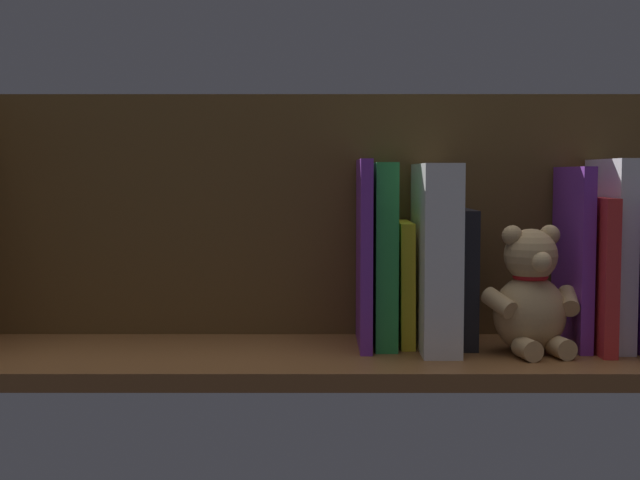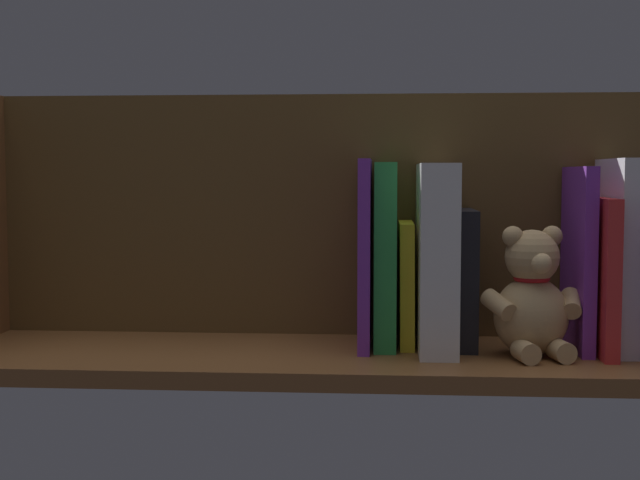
% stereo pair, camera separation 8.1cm
% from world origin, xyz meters
% --- Properties ---
extents(ground_plane, '(1.00, 0.28, 0.02)m').
position_xyz_m(ground_plane, '(0.00, 0.00, -0.01)').
color(ground_plane, brown).
extents(shelf_back_panel, '(1.00, 0.02, 0.34)m').
position_xyz_m(shelf_back_panel, '(0.00, -0.12, 0.17)').
color(shelf_back_panel, brown).
rests_on(shelf_back_panel, ground_plane).
extents(book_1, '(0.03, 0.15, 0.25)m').
position_xyz_m(book_1, '(-0.38, -0.03, 0.12)').
color(book_1, silver).
rests_on(book_1, ground_plane).
extents(book_2, '(0.02, 0.17, 0.20)m').
position_xyz_m(book_2, '(-0.36, -0.02, 0.10)').
color(book_2, red).
rests_on(book_2, ground_plane).
extents(book_3, '(0.02, 0.15, 0.24)m').
position_xyz_m(book_3, '(-0.34, -0.03, 0.12)').
color(book_3, purple).
rests_on(book_3, ground_plane).
extents(teddy_bear, '(0.13, 0.12, 0.16)m').
position_xyz_m(teddy_bear, '(-0.27, 0.02, 0.07)').
color(teddy_bear, tan).
rests_on(teddy_bear, ground_plane).
extents(book_4, '(0.02, 0.13, 0.18)m').
position_xyz_m(book_4, '(-0.19, -0.04, 0.09)').
color(book_4, black).
rests_on(book_4, ground_plane).
extents(dictionary_thick_white, '(0.05, 0.17, 0.24)m').
position_xyz_m(dictionary_thick_white, '(-0.15, -0.02, 0.12)').
color(dictionary_thick_white, white).
rests_on(dictionary_thick_white, ground_plane).
extents(book_5, '(0.02, 0.12, 0.17)m').
position_xyz_m(book_5, '(-0.11, -0.05, 0.08)').
color(book_5, yellow).
rests_on(book_5, ground_plane).
extents(book_6, '(0.03, 0.14, 0.24)m').
position_xyz_m(book_6, '(-0.08, -0.04, 0.12)').
color(book_6, green).
rests_on(book_6, ground_plane).
extents(book_7, '(0.02, 0.15, 0.25)m').
position_xyz_m(book_7, '(-0.06, -0.03, 0.12)').
color(book_7, purple).
rests_on(book_7, ground_plane).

